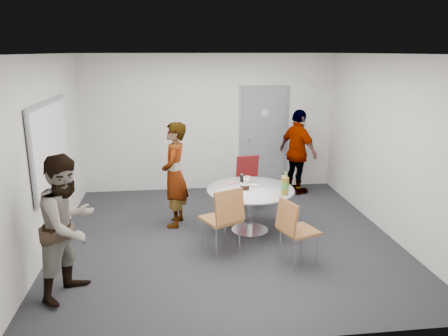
{
  "coord_description": "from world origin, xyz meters",
  "views": [
    {
      "loc": [
        -0.76,
        -6.09,
        2.74
      ],
      "look_at": [
        0.01,
        0.25,
        1.02
      ],
      "focal_mm": 35.0,
      "sensor_mm": 36.0,
      "label": 1
    }
  ],
  "objects": [
    {
      "name": "wall_back",
      "position": [
        0.0,
        2.5,
        1.35
      ],
      "size": [
        5.0,
        0.0,
        5.0
      ],
      "primitive_type": "plane",
      "rotation": [
        1.57,
        0.0,
        0.0
      ],
      "color": "silver",
      "rests_on": "floor"
    },
    {
      "name": "person_main",
      "position": [
        -0.74,
        0.59,
        0.84
      ],
      "size": [
        0.52,
        0.68,
        1.68
      ],
      "primitive_type": "imported",
      "rotation": [
        0.0,
        0.0,
        -1.77
      ],
      "color": "#A5C6EA",
      "rests_on": "floor"
    },
    {
      "name": "wall_front",
      "position": [
        0.0,
        -2.5,
        1.35
      ],
      "size": [
        5.0,
        0.0,
        5.0
      ],
      "primitive_type": "plane",
      "rotation": [
        -1.57,
        0.0,
        0.0
      ],
      "color": "silver",
      "rests_on": "floor"
    },
    {
      "name": "door",
      "position": [
        1.1,
        2.48,
        1.03
      ],
      "size": [
        1.02,
        0.17,
        2.12
      ],
      "color": "slate",
      "rests_on": "wall_back"
    },
    {
      "name": "chair_far",
      "position": [
        0.61,
        1.37,
        0.56
      ],
      "size": [
        0.49,
        0.53,
        0.91
      ],
      "rotation": [
        0.0,
        0.0,
        3.29
      ],
      "color": "maroon",
      "rests_on": "floor"
    },
    {
      "name": "floor",
      "position": [
        0.0,
        0.0,
        0.0
      ],
      "size": [
        5.0,
        5.0,
        0.0
      ],
      "primitive_type": "plane",
      "color": "#222226",
      "rests_on": "ground"
    },
    {
      "name": "person_left",
      "position": [
        -1.95,
        -1.34,
        0.83
      ],
      "size": [
        0.93,
        1.01,
        1.67
      ],
      "primitive_type": "imported",
      "rotation": [
        0.0,
        0.0,
        1.09
      ],
      "color": "white",
      "rests_on": "floor"
    },
    {
      "name": "chair_near_left",
      "position": [
        -0.08,
        -0.59,
        0.6
      ],
      "size": [
        0.63,
        0.65,
        0.97
      ],
      "rotation": [
        0.0,
        0.0,
        0.45
      ],
      "color": "brown",
      "rests_on": "floor"
    },
    {
      "name": "whiteboard",
      "position": [
        -2.46,
        0.2,
        1.45
      ],
      "size": [
        0.04,
        1.9,
        1.25
      ],
      "color": "gray",
      "rests_on": "wall_left"
    },
    {
      "name": "chair_near_right",
      "position": [
        0.78,
        -0.97,
        0.55
      ],
      "size": [
        0.57,
        0.55,
        0.89
      ],
      "rotation": [
        0.0,
        0.0,
        -1.24
      ],
      "color": "brown",
      "rests_on": "floor"
    },
    {
      "name": "ceiling",
      "position": [
        0.0,
        0.0,
        2.7
      ],
      "size": [
        5.0,
        5.0,
        0.0
      ],
      "primitive_type": "plane",
      "rotation": [
        3.14,
        0.0,
        0.0
      ],
      "color": "silver",
      "rests_on": "wall_back"
    },
    {
      "name": "table",
      "position": [
        0.45,
        0.17,
        0.61
      ],
      "size": [
        1.34,
        1.34,
        1.04
      ],
      "color": "silver",
      "rests_on": "floor"
    },
    {
      "name": "person_right",
      "position": [
        1.67,
        1.95,
        0.83
      ],
      "size": [
        0.8,
        1.05,
        1.67
      ],
      "primitive_type": "imported",
      "rotation": [
        0.0,
        0.0,
        2.04
      ],
      "color": "black",
      "rests_on": "floor"
    },
    {
      "name": "wall_right",
      "position": [
        2.5,
        0.0,
        1.35
      ],
      "size": [
        0.0,
        5.0,
        5.0
      ],
      "primitive_type": "plane",
      "rotation": [
        1.57,
        0.0,
        -1.57
      ],
      "color": "silver",
      "rests_on": "floor"
    },
    {
      "name": "wall_left",
      "position": [
        -2.5,
        0.0,
        1.35
      ],
      "size": [
        0.0,
        5.0,
        5.0
      ],
      "primitive_type": "plane",
      "rotation": [
        1.57,
        0.0,
        1.57
      ],
      "color": "silver",
      "rests_on": "floor"
    }
  ]
}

